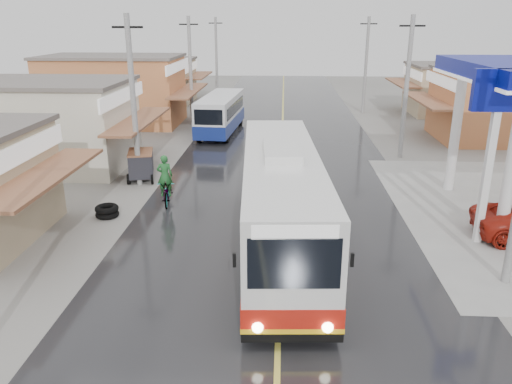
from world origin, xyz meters
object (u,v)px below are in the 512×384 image
coach_bus (281,200)px  tyre_stack (107,211)px  cyclist (167,188)px  second_bus (221,113)px  tricycle_near (141,164)px

coach_bus → tyre_stack: (-7.15, 2.57, -1.56)m
coach_bus → cyclist: size_ratio=5.34×
coach_bus → second_bus: 19.30m
tricycle_near → tyre_stack: (-0.06, -5.05, -0.61)m
second_bus → tyre_stack: second_bus is taller
cyclist → tyre_stack: (-2.13, -1.70, -0.50)m
cyclist → tyre_stack: bearing=-150.9°
tricycle_near → tyre_stack: tricycle_near is taller
coach_bus → second_bus: bearing=99.8°
coach_bus → cyclist: (-5.02, 4.26, -1.06)m
tricycle_near → tyre_stack: size_ratio=2.10×
cyclist → tricycle_near: cyclist is taller
tyre_stack → coach_bus: bearing=-19.7°
coach_bus → tricycle_near: 10.44m
tricycle_near → tyre_stack: 5.08m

